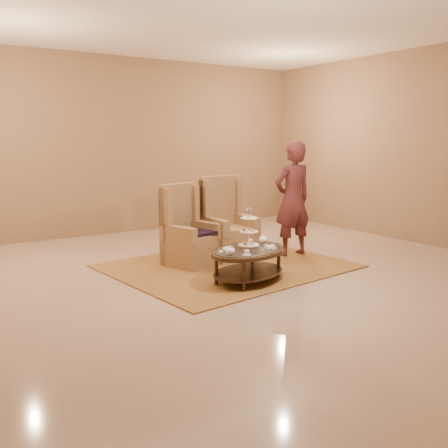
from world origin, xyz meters
TOP-DOWN VIEW (x-y plane):
  - ground at (0.00, 0.00)m, footprint 8.00×8.00m
  - ceiling at (0.00, 0.00)m, footprint 8.00×8.00m
  - wall_back at (0.00, 4.00)m, footprint 8.00×0.04m
  - wall_right at (4.00, 0.00)m, footprint 0.04×8.00m
  - rug at (0.10, 0.48)m, footprint 3.56×3.08m
  - tea_table at (-0.11, -0.35)m, footprint 1.42×1.19m
  - armchair_left at (-0.35, 0.91)m, footprint 0.83×0.85m
  - armchair_right at (0.40, 0.98)m, footprint 0.71×0.74m
  - person at (1.38, 0.51)m, footprint 0.71×0.49m

SIDE VIEW (x-z plane):
  - ground at x=0.00m, z-range 0.00..0.00m
  - ceiling at x=0.00m, z-range -0.01..0.01m
  - rug at x=0.10m, z-range 0.00..0.02m
  - tea_table at x=-0.11m, z-range -0.14..0.87m
  - armchair_left at x=-0.35m, z-range -0.20..1.03m
  - armchair_right at x=0.40m, z-range -0.22..1.09m
  - person at x=1.38m, z-range 0.00..1.86m
  - wall_back at x=0.00m, z-range 0.00..3.50m
  - wall_right at x=4.00m, z-range 0.00..3.50m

